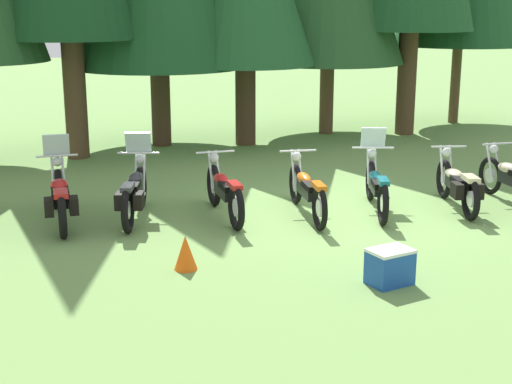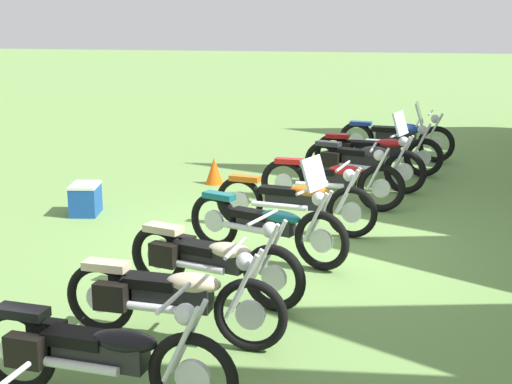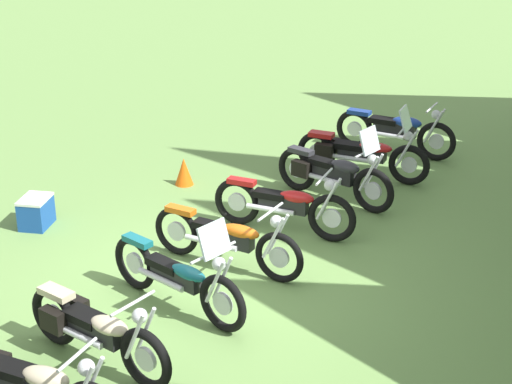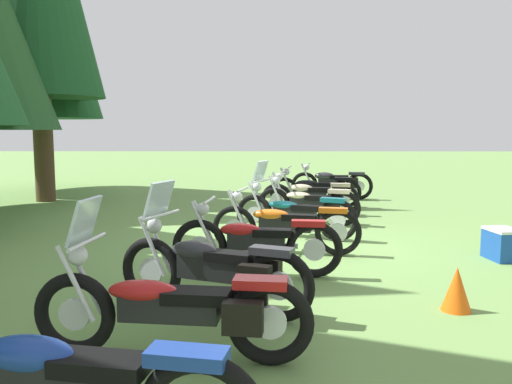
% 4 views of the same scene
% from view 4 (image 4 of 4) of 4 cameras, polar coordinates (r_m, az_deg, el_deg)
% --- Properties ---
extents(ground_plane, '(80.00, 80.00, 0.00)m').
position_cam_4_polar(ground_plane, '(9.02, 3.43, -5.72)').
color(ground_plane, '#6B934C').
extents(motorcycle_1, '(0.77, 2.41, 1.37)m').
position_cam_4_polar(motorcycle_1, '(4.58, -8.89, -12.12)').
color(motorcycle_1, black).
rests_on(motorcycle_1, ground_plane).
extents(motorcycle_2, '(1.04, 2.15, 1.39)m').
position_cam_4_polar(motorcycle_2, '(5.66, -4.58, -8.21)').
color(motorcycle_2, black).
rests_on(motorcycle_2, ground_plane).
extents(motorcycle_3, '(0.69, 2.28, 1.03)m').
position_cam_4_polar(motorcycle_3, '(7.04, -0.11, -5.46)').
color(motorcycle_3, black).
rests_on(motorcycle_3, ground_plane).
extents(motorcycle_4, '(0.76, 2.35, 1.01)m').
position_cam_4_polar(motorcycle_4, '(8.36, 3.02, -3.55)').
color(motorcycle_4, black).
rests_on(motorcycle_4, ground_plane).
extents(motorcycle_5, '(1.13, 2.18, 1.38)m').
position_cam_4_polar(motorcycle_5, '(9.59, 3.99, -2.16)').
color(motorcycle_5, black).
rests_on(motorcycle_5, ground_plane).
extents(motorcycle_6, '(0.97, 2.11, 1.02)m').
position_cam_4_polar(motorcycle_6, '(11.00, 5.82, -1.14)').
color(motorcycle_6, black).
rests_on(motorcycle_6, ground_plane).
extents(motorcycle_7, '(0.70, 2.24, 1.01)m').
position_cam_4_polar(motorcycle_7, '(12.15, 6.04, -0.33)').
color(motorcycle_7, black).
rests_on(motorcycle_7, ground_plane).
extents(motorcycle_8, '(0.73, 2.30, 1.02)m').
position_cam_4_polar(motorcycle_8, '(13.43, 6.59, 0.33)').
color(motorcycle_8, black).
rests_on(motorcycle_8, ground_plane).
extents(motorcycle_9, '(0.75, 2.27, 1.03)m').
position_cam_4_polar(motorcycle_9, '(15.01, 8.30, 1.05)').
color(motorcycle_9, black).
rests_on(motorcycle_9, ground_plane).
extents(picnic_cooler, '(0.60, 0.48, 0.47)m').
position_cam_4_polar(picnic_cooler, '(8.77, 25.08, -5.11)').
color(picnic_cooler, '#19479E').
rests_on(picnic_cooler, ground_plane).
extents(traffic_cone, '(0.32, 0.32, 0.48)m').
position_cam_4_polar(traffic_cone, '(6.15, 20.83, -9.75)').
color(traffic_cone, '#EA590F').
rests_on(traffic_cone, ground_plane).
extents(dropped_helmet, '(0.24, 0.24, 0.24)m').
position_cam_4_polar(dropped_helmet, '(15.75, 10.91, -0.05)').
color(dropped_helmet, silver).
rests_on(dropped_helmet, ground_plane).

